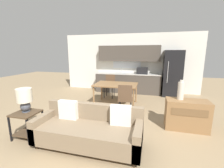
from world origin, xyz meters
name	(u,v)px	position (x,y,z in m)	size (l,w,h in m)	color
ground_plane	(95,145)	(0.00, 0.00, 0.00)	(20.00, 20.00, 0.00)	#9E8460
wall_back	(129,63)	(0.00, 4.63, 1.35)	(6.40, 0.07, 2.70)	silver
kitchen_counter	(128,74)	(0.01, 4.33, 0.84)	(2.98, 0.65, 2.15)	#4C443D
refrigerator	(172,73)	(1.91, 4.20, 0.97)	(0.75, 0.78, 1.93)	black
dining_table	(116,86)	(-0.14, 2.48, 0.69)	(1.47, 0.97, 0.75)	olive
couch	(90,129)	(-0.10, 0.00, 0.33)	(2.08, 0.80, 0.84)	#3D2D1E
side_table	(27,121)	(-1.51, -0.11, 0.39)	(0.49, 0.49, 0.58)	brown
table_lamp	(24,98)	(-1.54, -0.07, 0.88)	(0.31, 0.31, 0.51)	#4C515B
credenza	(186,115)	(1.91, 1.18, 0.36)	(0.96, 0.47, 0.72)	olive
vase	(181,90)	(1.74, 1.22, 0.94)	(0.15, 0.15, 0.47)	beige
dining_chair_near_right	(125,98)	(0.33, 1.63, 0.52)	(0.46, 0.46, 0.93)	brown
dining_chair_far_left	(110,85)	(-0.62, 3.35, 0.52)	(0.42, 0.42, 0.93)	brown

